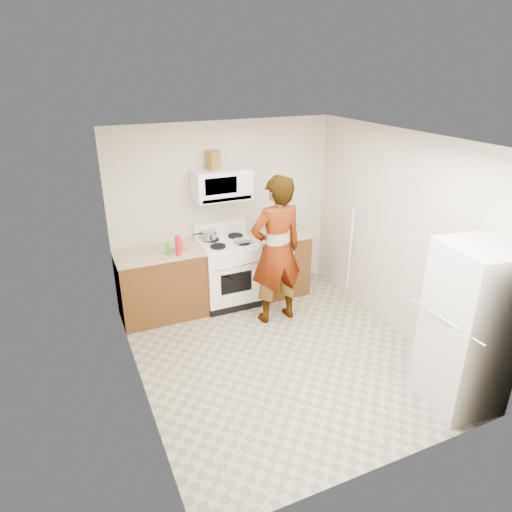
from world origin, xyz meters
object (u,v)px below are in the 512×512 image
fridge (471,328)px  kettle (273,226)px  person (276,251)px  saucepan (209,235)px  microwave (222,184)px  gas_range (228,271)px

fridge → kettle: 3.07m
person → saucepan: (-0.62, 0.83, 0.03)m
person → microwave: bearing=-64.9°
fridge → saucepan: size_ratio=8.24×
fridge → kettle: size_ratio=10.14×
saucepan → person: bearing=-53.4°
microwave → person: 1.16m
gas_range → fridge: bearing=-64.1°
gas_range → fridge: (1.41, -2.90, 0.36)m
fridge → microwave: bearing=122.6°
microwave → person: size_ratio=0.39×
microwave → fridge: size_ratio=0.45×
microwave → fridge: 3.44m
kettle → saucepan: bearing=177.6°
kettle → person: bearing=-113.3°
saucepan → kettle: bearing=-2.4°
fridge → kettle: fridge is taller
person → saucepan: 1.04m
saucepan → gas_range: bearing=-34.9°
person → kettle: person is taller
fridge → saucepan: fridge is taller
fridge → person: bearing=121.9°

